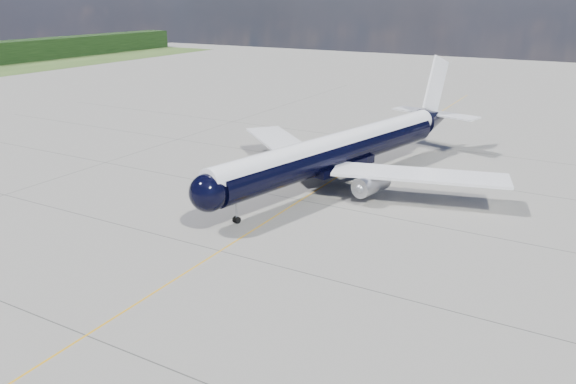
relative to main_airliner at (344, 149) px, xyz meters
The scene contains 3 objects.
ground 5.31m from the main_airliner, 119.14° to the right, with size 320.00×320.00×0.00m, color gray.
taxiway_centerline 9.02m from the main_airliner, 101.34° to the right, with size 0.16×160.00×0.01m, color orange.
main_airliner is the anchor object (origin of this frame).
Camera 1 is at (27.39, -26.17, 21.24)m, focal length 35.00 mm.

